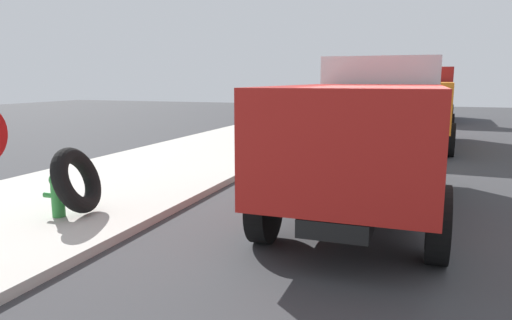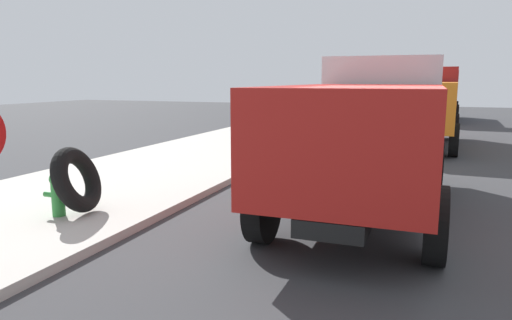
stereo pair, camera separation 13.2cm
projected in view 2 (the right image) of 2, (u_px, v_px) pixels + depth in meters
ground_plane at (391, 246)px, 7.12m from camera, size 80.00×80.00×0.00m
sidewalk_curb at (56, 202)px, 9.37m from camera, size 36.00×5.00×0.15m
fire_hydrant at (58, 193)px, 8.09m from camera, size 0.25×0.57×0.78m
loose_tire at (77, 180)px, 8.21m from camera, size 1.32×0.92×1.23m
dump_truck_red at (369, 127)px, 8.88m from camera, size 7.01×2.82×3.00m
dump_truck_orange at (421, 103)px, 17.76m from camera, size 7.10×3.03×3.00m
dump_truck_blue at (435, 94)px, 28.74m from camera, size 7.08×2.99×3.00m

